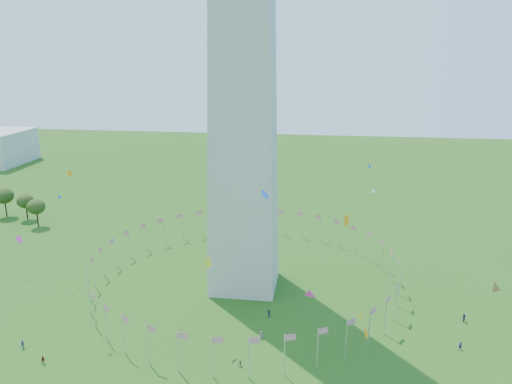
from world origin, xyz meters
TOP-DOWN VIEW (x-y plane):
  - flag_ring at (-0.00, 50.00)m, footprint 80.24×80.24m
  - kites_aloft at (8.25, 21.93)m, footprint 115.47×56.00m

SIDE VIEW (x-z plane):
  - flag_ring at x=0.00m, z-range 0.00..9.00m
  - kites_aloft at x=8.25m, z-range 4.36..36.69m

